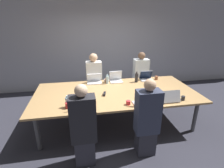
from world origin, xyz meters
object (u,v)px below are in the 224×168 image
object	(u,v)px
cup_far_center	(107,81)
laptop_near_left	(83,105)
bottle_far_right	(136,78)
bottle_near_right	(154,94)
cup_far_right	(156,78)
laptop_near_right	(170,98)
bottle_near_left	(67,102)
stapler	(104,94)
laptop_far_right	(146,77)
person_far_right	(140,78)
person_far_midleft	(94,81)
laptop_near_midright	(143,101)
cup_far_midleft	(106,81)
bottle_far_center	(107,80)
laptop_far_midleft	(94,80)
person_near_left	(84,128)
cup_near_midright	(128,103)
cup_near_right	(183,98)
laptop_far_center	(116,78)
person_near_midright	(147,120)
cup_near_left	(68,105)

from	to	relation	value
cup_far_center	laptop_near_left	size ratio (longest dim) A/B	0.29
bottle_far_right	bottle_near_right	bearing A→B (deg)	-87.75
cup_far_right	laptop_near_right	world-z (taller)	laptop_near_right
bottle_near_left	stapler	bearing A→B (deg)	28.54
laptop_far_right	person_far_right	distance (m)	0.43
bottle_near_right	bottle_near_left	distance (m)	1.66
cup_far_center	person_far_midleft	size ratio (longest dim) A/B	0.07
laptop_near_left	stapler	world-z (taller)	laptop_near_left
laptop_near_midright	cup_far_midleft	world-z (taller)	laptop_near_midright
bottle_near_right	bottle_far_center	xyz separation A→B (m)	(-0.77, 1.04, -0.01)
cup_far_right	laptop_far_midleft	world-z (taller)	laptop_far_midleft
laptop_far_right	cup_far_center	bearing A→B (deg)	-179.28
cup_far_right	person_near_left	world-z (taller)	person_near_left
bottle_far_right	cup_near_midright	size ratio (longest dim) A/B	3.17
cup_near_midright	cup_far_midleft	size ratio (longest dim) A/B	1.05
cup_near_right	bottle_far_center	size ratio (longest dim) A/B	0.37
laptop_far_center	bottle_near_left	bearing A→B (deg)	-133.86
person_near_midright	person_far_midleft	distance (m)	2.16
cup_near_midright	cup_far_center	bearing A→B (deg)	100.43
cup_near_right	person_far_midleft	xyz separation A→B (m)	(-1.60, 1.62, -0.11)
laptop_far_midleft	person_far_midleft	size ratio (longest dim) A/B	0.25
cup_near_right	laptop_near_left	world-z (taller)	laptop_near_left
laptop_far_right	laptop_near_right	distance (m)	1.26
person_near_midright	stapler	size ratio (longest dim) A/B	8.99
person_far_right	person_near_midright	bearing A→B (deg)	-105.83
cup_far_center	cup_far_midleft	distance (m)	0.04
person_far_right	person_near_midright	world-z (taller)	same
cup_far_center	laptop_near_right	bearing A→B (deg)	-50.08
cup_far_center	person_far_midleft	distance (m)	0.48
person_far_right	stapler	distance (m)	1.64
cup_far_midleft	bottle_near_left	size ratio (longest dim) A/B	0.36
person_near_left	stapler	distance (m)	1.08
laptop_near_right	person_near_left	xyz separation A→B (m)	(-1.66, -0.45, -0.15)
laptop_far_right	person_near_left	size ratio (longest dim) A/B	0.23
person_far_midleft	bottle_near_left	size ratio (longest dim) A/B	6.41
laptop_far_center	cup_near_right	bearing A→B (deg)	-50.06
bottle_near_right	bottle_far_center	bearing A→B (deg)	126.74
cup_far_right	bottle_far_right	distance (m)	0.57
person_near_midright	person_near_left	bearing A→B (deg)	1.74
laptop_far_center	laptop_near_midright	bearing A→B (deg)	-79.65
cup_far_right	laptop_near_left	world-z (taller)	laptop_near_left
cup_far_midleft	stapler	xyz separation A→B (m)	(-0.14, -0.76, -0.01)
person_far_right	cup_near_midright	xyz separation A→B (m)	(-0.80, -1.64, 0.12)
laptop_near_left	cup_near_right	bearing A→B (deg)	179.94
bottle_far_center	person_far_right	bearing A→B (deg)	25.38
laptop_far_right	person_near_midright	bearing A→B (deg)	-109.72
laptop_near_left	cup_near_left	distance (m)	0.27
laptop_far_center	laptop_near_left	distance (m)	1.55
laptop_far_center	cup_far_center	xyz separation A→B (m)	(-0.25, -0.05, -0.03)
laptop_far_right	cup_far_right	distance (m)	0.27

